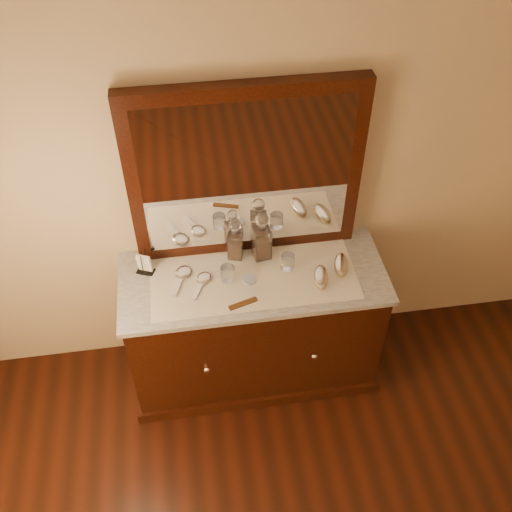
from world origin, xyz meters
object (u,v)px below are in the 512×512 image
at_px(dresser_cabinet, 253,327).
at_px(decanter_left, 235,243).
at_px(brush_far, 341,265).
at_px(hand_mirror_outer, 182,275).
at_px(napkin_rack, 145,264).
at_px(mirror_frame, 246,174).
at_px(brush_near, 321,277).
at_px(hand_mirror_inner, 203,281).
at_px(pin_dish, 249,280).
at_px(decanter_right, 262,240).
at_px(comb, 243,303).

distance_m(dresser_cabinet, decanter_left, 0.57).
height_order(decanter_left, brush_far, decanter_left).
bearing_deg(hand_mirror_outer, napkin_rack, 160.67).
relative_size(mirror_frame, brush_near, 6.79).
xyz_separation_m(mirror_frame, brush_near, (0.35, -0.33, -0.47)).
height_order(hand_mirror_outer, hand_mirror_inner, hand_mirror_outer).
distance_m(brush_far, hand_mirror_outer, 0.86).
relative_size(pin_dish, decanter_right, 0.25).
bearing_deg(decanter_right, brush_far, -21.15).
xyz_separation_m(pin_dish, comb, (-0.05, -0.16, -0.00)).
xyz_separation_m(comb, hand_mirror_outer, (-0.30, 0.24, 0.01)).
bearing_deg(decanter_right, napkin_rack, -177.67).
bearing_deg(decanter_left, hand_mirror_outer, -159.56).
height_order(mirror_frame, napkin_rack, mirror_frame).
height_order(decanter_right, brush_near, decanter_right).
height_order(dresser_cabinet, decanter_right, decanter_right).
bearing_deg(mirror_frame, decanter_right, -55.37).
bearing_deg(dresser_cabinet, hand_mirror_outer, 172.19).
height_order(pin_dish, decanter_left, decanter_left).
bearing_deg(napkin_rack, brush_far, -7.22).
bearing_deg(dresser_cabinet, decanter_right, 64.73).
bearing_deg(comb, pin_dish, 53.88).
bearing_deg(decanter_right, mirror_frame, 124.63).
relative_size(mirror_frame, decanter_left, 4.64).
distance_m(comb, hand_mirror_outer, 0.38).
height_order(mirror_frame, brush_near, mirror_frame).
relative_size(mirror_frame, hand_mirror_inner, 5.87).
bearing_deg(hand_mirror_outer, brush_near, -10.86).
bearing_deg(pin_dish, dresser_cabinet, 51.78).
xyz_separation_m(dresser_cabinet, brush_far, (0.48, -0.01, 0.47)).
bearing_deg(brush_near, decanter_left, 149.24).
height_order(comb, decanter_left, decanter_left).
relative_size(pin_dish, hand_mirror_outer, 0.32).
relative_size(napkin_rack, decanter_left, 0.55).
bearing_deg(brush_far, hand_mirror_inner, 179.27).
bearing_deg(pin_dish, comb, -109.14).
bearing_deg(brush_near, dresser_cabinet, 165.94).
distance_m(dresser_cabinet, brush_near, 0.59).
bearing_deg(mirror_frame, dresser_cabinet, -90.00).
bearing_deg(brush_far, dresser_cabinet, 178.42).
xyz_separation_m(mirror_frame, comb, (-0.08, -0.44, -0.49)).
distance_m(napkin_rack, brush_near, 0.94).
distance_m(mirror_frame, brush_far, 0.72).
xyz_separation_m(dresser_cabinet, comb, (-0.08, -0.19, 0.45)).
relative_size(comb, hand_mirror_inner, 0.76).
xyz_separation_m(brush_near, brush_far, (0.13, 0.07, -0.00)).
height_order(brush_near, brush_far, same).
relative_size(dresser_cabinet, hand_mirror_inner, 6.85).
height_order(comb, hand_mirror_inner, hand_mirror_inner).
distance_m(brush_near, hand_mirror_inner, 0.63).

